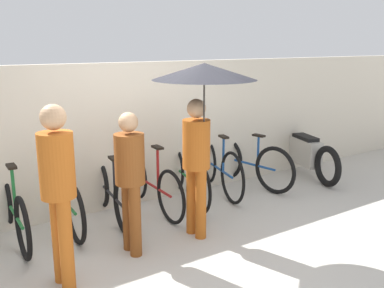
% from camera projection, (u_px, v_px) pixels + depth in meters
% --- Properties ---
extents(ground_plane, '(30.00, 30.00, 0.00)m').
position_uv_depth(ground_plane, '(189.00, 256.00, 4.65)').
color(ground_plane, '#B7B2A8').
extents(back_wall, '(13.40, 0.12, 2.01)m').
position_uv_depth(back_wall, '(118.00, 136.00, 5.89)').
color(back_wall, beige).
rests_on(back_wall, ground).
extents(parked_bicycle_1, '(0.44, 1.76, 1.02)m').
position_uv_depth(parked_bicycle_1, '(13.00, 210.00, 4.96)').
color(parked_bicycle_1, black).
rests_on(parked_bicycle_1, ground).
extents(parked_bicycle_2, '(0.44, 1.76, 1.07)m').
position_uv_depth(parked_bicycle_2, '(63.00, 198.00, 5.32)').
color(parked_bicycle_2, black).
rests_on(parked_bicycle_2, ground).
extents(parked_bicycle_3, '(0.44, 1.68, 1.08)m').
position_uv_depth(parked_bicycle_3, '(111.00, 193.00, 5.56)').
color(parked_bicycle_3, black).
rests_on(parked_bicycle_3, ground).
extents(parked_bicycle_4, '(0.44, 1.77, 0.97)m').
position_uv_depth(parked_bicycle_4, '(152.00, 184.00, 5.87)').
color(parked_bicycle_4, black).
rests_on(parked_bicycle_4, ground).
extents(parked_bicycle_5, '(0.53, 1.72, 1.10)m').
position_uv_depth(parked_bicycle_5, '(187.00, 175.00, 6.23)').
color(parked_bicycle_5, black).
rests_on(parked_bicycle_5, ground).
extents(parked_bicycle_6, '(0.55, 1.72, 1.08)m').
position_uv_depth(parked_bicycle_6, '(218.00, 167.00, 6.56)').
color(parked_bicycle_6, black).
rests_on(parked_bicycle_6, ground).
extents(parked_bicycle_7, '(0.50, 1.74, 1.08)m').
position_uv_depth(parked_bicycle_7, '(248.00, 163.00, 6.87)').
color(parked_bicycle_7, black).
rests_on(parked_bicycle_7, ground).
extents(pedestrian_leading, '(0.32, 0.32, 1.74)m').
position_uv_depth(pedestrian_leading, '(58.00, 183.00, 3.87)').
color(pedestrian_leading, '#B25619').
rests_on(pedestrian_leading, ground).
extents(pedestrian_center, '(0.32, 0.32, 1.57)m').
position_uv_depth(pedestrian_center, '(130.00, 173.00, 4.54)').
color(pedestrian_center, brown).
rests_on(pedestrian_center, ground).
extents(pedestrian_trailing, '(1.15, 1.15, 2.05)m').
position_uv_depth(pedestrian_trailing, '(202.00, 98.00, 4.70)').
color(pedestrian_trailing, '#B25619').
rests_on(pedestrian_trailing, ground).
extents(motorcycle, '(0.81, 1.99, 0.90)m').
position_uv_depth(motorcycle, '(304.00, 153.00, 7.48)').
color(motorcycle, black).
rests_on(motorcycle, ground).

